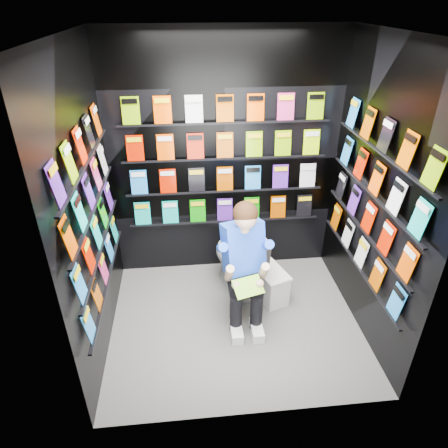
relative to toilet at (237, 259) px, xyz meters
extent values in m
plane|color=#60605D|center=(-0.09, -0.55, -0.37)|extent=(2.40, 2.40, 0.00)
plane|color=white|center=(-0.09, -0.55, 2.23)|extent=(2.40, 2.40, 0.00)
cube|color=black|center=(-0.09, 0.45, 0.93)|extent=(2.40, 0.04, 2.60)
cube|color=black|center=(-0.09, -1.55, 0.93)|extent=(2.40, 0.04, 2.60)
cube|color=black|center=(-1.29, -0.55, 0.93)|extent=(0.04, 2.00, 2.60)
cube|color=black|center=(1.11, -0.55, 0.93)|extent=(0.04, 2.00, 2.60)
imported|color=white|center=(0.00, 0.00, 0.00)|extent=(0.61, 0.84, 0.73)
cube|color=silver|center=(0.32, -0.21, -0.21)|extent=(0.36, 0.48, 0.32)
cube|color=silver|center=(0.32, -0.21, -0.03)|extent=(0.39, 0.51, 0.03)
cube|color=#36B763|center=(0.00, -0.73, 0.21)|extent=(0.30, 0.22, 0.11)
camera|label=1|loc=(-0.50, -3.46, 2.46)|focal=32.00mm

